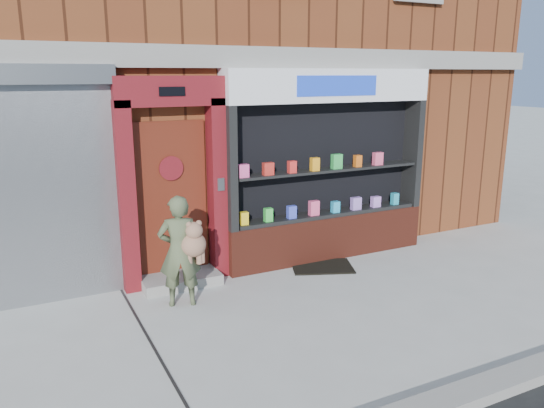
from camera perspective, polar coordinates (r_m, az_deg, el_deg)
ground at (r=6.55m, az=1.19°, el=-12.67°), size 80.00×80.00×0.00m
building at (r=11.56m, az=-13.50°, el=18.82°), size 12.00×8.16×8.00m
red_door_bay at (r=7.46m, az=-10.59°, el=2.27°), size 1.52×0.58×2.90m
pharmacy_bay at (r=8.46m, az=6.00°, el=3.19°), size 3.50×0.41×3.00m
woman at (r=6.86m, az=-9.70°, el=-4.87°), size 0.64×0.48×1.46m
doormat at (r=8.32m, az=5.41°, el=-6.71°), size 1.10×0.94×0.02m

